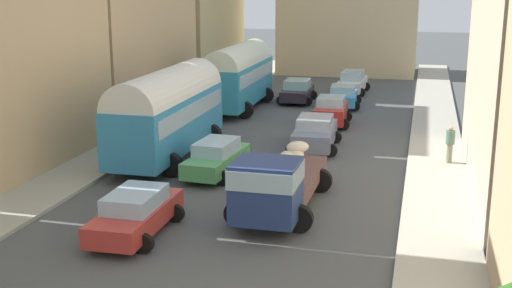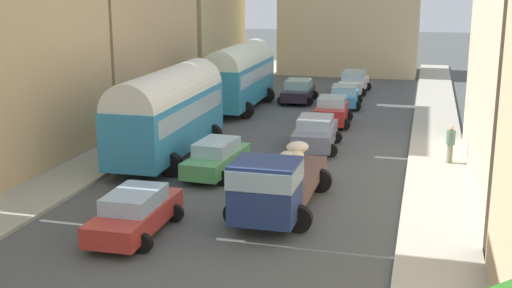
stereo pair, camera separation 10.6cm
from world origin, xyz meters
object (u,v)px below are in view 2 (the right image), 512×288
at_px(car_5, 135,212).
at_px(car_6, 217,158).
at_px(car_7, 298,91).
at_px(parked_bus_1, 168,109).
at_px(car_1, 332,111).
at_px(pedestrian_2, 450,143).
at_px(car_0, 315,133).
at_px(parked_bus_2, 240,74).
at_px(car_3, 354,82).
at_px(car_2, 344,96).
at_px(cargo_truck_0, 276,182).

relative_size(car_5, car_6, 1.02).
bearing_deg(car_7, parked_bus_1, -101.30).
height_order(car_1, pedestrian_2, pedestrian_2).
relative_size(car_0, car_6, 1.03).
distance_m(parked_bus_1, car_0, 7.12).
bearing_deg(pedestrian_2, parked_bus_2, 140.47).
xyz_separation_m(car_5, car_6, (0.48, 6.99, 0.01)).
relative_size(parked_bus_2, car_7, 2.08).
bearing_deg(car_1, car_3, 90.00).
height_order(parked_bus_1, car_5, parked_bus_1).
bearing_deg(car_2, parked_bus_1, -113.57).
xyz_separation_m(car_0, car_3, (0.00, 16.50, 0.01)).
bearing_deg(car_1, cargo_truck_0, -89.08).
bearing_deg(car_3, car_6, -98.48).
relative_size(car_3, car_7, 1.07).
xyz_separation_m(parked_bus_1, car_1, (6.19, 8.69, -1.43)).
distance_m(car_0, car_2, 11.00).
bearing_deg(car_1, car_6, -106.74).
bearing_deg(car_7, car_1, -64.44).
height_order(car_2, pedestrian_2, pedestrian_2).
bearing_deg(cargo_truck_0, car_1, 90.92).
relative_size(parked_bus_1, car_2, 2.39).
xyz_separation_m(car_3, car_7, (-3.14, -4.43, -0.05)).
relative_size(car_1, car_6, 0.86).
bearing_deg(cargo_truck_0, car_0, 91.45).
distance_m(parked_bus_1, car_6, 3.92).
xyz_separation_m(parked_bus_1, car_6, (2.94, -2.11, -1.49)).
bearing_deg(car_6, car_0, 58.52).
bearing_deg(car_0, cargo_truck_0, -88.55).
relative_size(car_6, pedestrian_2, 2.41).
xyz_separation_m(car_5, pedestrian_2, (9.90, 10.80, 0.28)).
bearing_deg(car_1, car_0, -90.00).
distance_m(car_0, car_1, 5.50).
relative_size(parked_bus_1, car_1, 2.49).
distance_m(parked_bus_1, pedestrian_2, 12.53).
xyz_separation_m(parked_bus_2, cargo_truck_0, (6.45, -18.25, -1.04)).
height_order(parked_bus_1, parked_bus_2, parked_bus_1).
bearing_deg(car_0, car_5, -106.90).
xyz_separation_m(car_3, car_6, (-3.25, -21.81, -0.06)).
height_order(car_5, car_6, car_6).
bearing_deg(parked_bus_2, car_7, 47.64).
distance_m(car_1, car_5, 18.18).
height_order(car_0, car_3, car_3).
bearing_deg(car_1, car_7, 115.56).
distance_m(car_2, car_3, 5.50).
relative_size(cargo_truck_0, car_5, 1.65).
relative_size(parked_bus_1, car_6, 2.14).
distance_m(parked_bus_2, car_7, 4.78).
xyz_separation_m(car_5, car_7, (0.59, 24.36, 0.02)).
bearing_deg(car_3, cargo_truck_0, -89.47).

